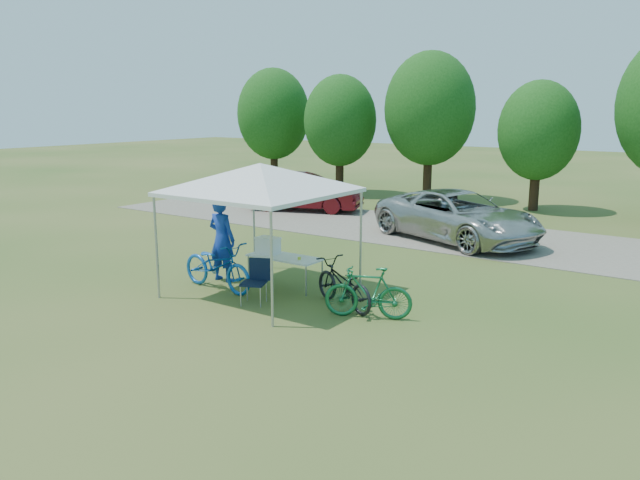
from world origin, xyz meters
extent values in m
plane|color=#2D5119|center=(0.00, 0.00, 0.00)|extent=(100.00, 100.00, 0.00)
cube|color=gray|center=(0.00, 8.00, 0.01)|extent=(24.00, 5.00, 0.02)
cylinder|color=#A5A5AA|center=(-1.50, -1.50, 1.05)|extent=(0.05, 0.05, 2.10)
cylinder|color=#A5A5AA|center=(1.50, -1.50, 1.05)|extent=(0.05, 0.05, 2.10)
cylinder|color=#A5A5AA|center=(-1.50, 1.50, 1.05)|extent=(0.05, 0.05, 2.10)
cylinder|color=#A5A5AA|center=(1.50, 1.50, 1.05)|extent=(0.05, 0.05, 2.10)
cube|color=silver|center=(0.00, 0.00, 2.14)|extent=(3.15, 3.15, 0.08)
pyramid|color=silver|center=(0.00, 0.00, 2.73)|extent=(4.53, 4.53, 0.55)
cylinder|color=#382314|center=(-11.00, 14.00, 0.94)|extent=(0.36, 0.36, 1.89)
ellipsoid|color=#144711|center=(-11.00, 14.00, 3.51)|extent=(3.46, 3.46, 4.32)
cylinder|color=#382314|center=(-7.00, 13.70, 0.88)|extent=(0.36, 0.36, 1.75)
ellipsoid|color=#144711|center=(-7.00, 13.70, 3.25)|extent=(3.20, 3.20, 4.00)
cylinder|color=#382314|center=(-3.00, 14.30, 1.01)|extent=(0.36, 0.36, 2.03)
ellipsoid|color=#144711|center=(-3.00, 14.30, 3.77)|extent=(3.71, 3.71, 4.64)
cylinder|color=#382314|center=(1.50, 14.10, 0.80)|extent=(0.36, 0.36, 1.61)
ellipsoid|color=#144711|center=(1.50, 14.10, 2.99)|extent=(2.94, 2.94, 3.68)
cube|color=white|center=(0.12, 0.62, 0.66)|extent=(1.66, 0.69, 0.04)
cylinder|color=#A5A5AA|center=(-0.66, 0.32, 0.32)|extent=(0.04, 0.04, 0.64)
cylinder|color=#A5A5AA|center=(0.91, 0.32, 0.32)|extent=(0.04, 0.04, 0.64)
cylinder|color=#A5A5AA|center=(-0.66, 0.91, 0.32)|extent=(0.04, 0.04, 0.64)
cylinder|color=#A5A5AA|center=(0.91, 0.91, 0.32)|extent=(0.04, 0.04, 0.64)
cube|color=black|center=(0.36, -0.69, 0.42)|extent=(0.60, 0.60, 0.04)
cube|color=black|center=(0.36, -0.47, 0.67)|extent=(0.43, 0.22, 0.45)
cylinder|color=#A5A5AA|center=(0.16, -0.89, 0.20)|extent=(0.02, 0.02, 0.40)
cylinder|color=#A5A5AA|center=(0.56, -0.89, 0.20)|extent=(0.02, 0.02, 0.40)
cylinder|color=#A5A5AA|center=(0.16, -0.49, 0.20)|extent=(0.02, 0.02, 0.40)
cylinder|color=#A5A5AA|center=(0.56, -0.49, 0.20)|extent=(0.02, 0.02, 0.40)
cube|color=white|center=(-0.34, 0.62, 0.84)|extent=(0.48, 0.32, 0.32)
cube|color=white|center=(-0.34, 0.62, 1.03)|extent=(0.51, 0.34, 0.04)
cylinder|color=gold|center=(0.55, 0.57, 0.71)|extent=(0.07, 0.07, 0.05)
imported|color=#1433A3|center=(-1.33, 0.21, 0.95)|extent=(0.70, 0.47, 1.91)
imported|color=#1352AC|center=(-0.92, -0.38, 0.53)|extent=(2.07, 0.87, 1.06)
imported|color=#156237|center=(2.66, -0.13, 0.49)|extent=(1.68, 1.05, 0.98)
imported|color=black|center=(1.93, 0.15, 0.47)|extent=(1.88, 1.27, 0.94)
imported|color=#B5B4B0|center=(1.31, 7.23, 0.74)|extent=(5.72, 4.13, 1.45)
imported|color=#4D0C11|center=(-5.51, 9.06, 0.72)|extent=(4.48, 2.81, 1.39)
camera|label=1|loc=(8.23, -9.67, 3.84)|focal=35.00mm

